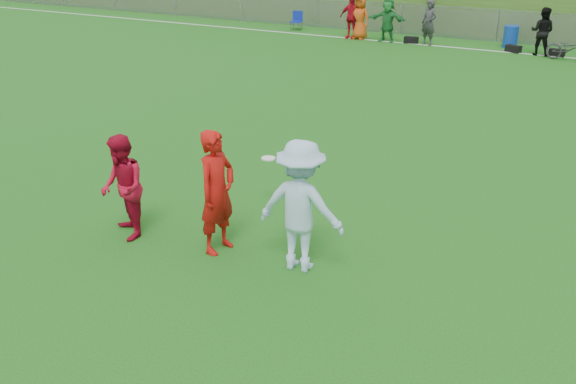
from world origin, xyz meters
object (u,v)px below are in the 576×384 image
Objects in this scene: player_red_center at (123,188)px; player_blue at (301,206)px; recycling_bin at (511,37)px; frisbee at (268,158)px; player_red_left at (217,192)px; bicycle at (570,49)px.

player_blue is (2.84, 0.42, 0.13)m from player_red_center.
frisbee is at bearing -92.88° from recycling_bin.
recycling_bin is at bearing -93.47° from player_blue.
player_red_center is at bearing 3.18° from player_blue.
recycling_bin is (0.74, 18.89, -0.53)m from player_red_left.
recycling_bin is 0.50× the size of bicycle.
player_red_center is 2.87m from player_blue.
player_red_left reaches higher than frisbee.
player_blue is 7.93× the size of frisbee.
player_blue reaches higher than player_red_center.
player_red_center is at bearing -124.53° from frisbee.
player_blue reaches higher than player_red_left.
bicycle is at bearing 113.43° from player_red_center.
player_red_left is at bearing -92.26° from recycling_bin.
player_blue is at bearing -170.37° from bicycle.
player_blue is at bearing -48.31° from frisbee.
player_red_left is at bearing -174.63° from bicycle.
frisbee is at bearing -176.13° from bicycle.
player_red_center is at bearing 107.72° from player_red_left.
player_blue is 2.17m from frisbee.
player_red_center is 18.17m from bicycle.
player_red_center reaches higher than recycling_bin.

